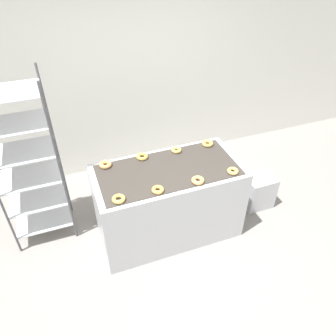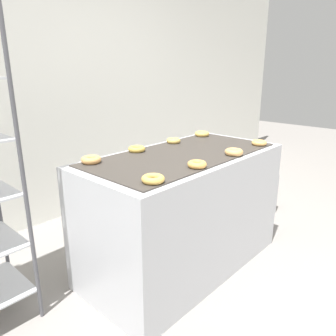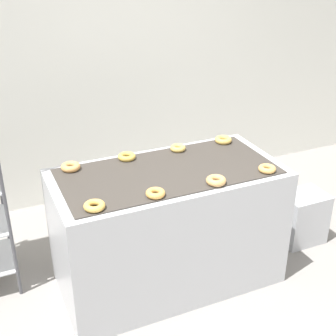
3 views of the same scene
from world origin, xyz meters
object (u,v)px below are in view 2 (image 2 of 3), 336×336
object	(u,v)px
fryer_machine	(183,211)
donut_near_right	(259,143)
donut_far_right	(202,134)
donut_far_left	(91,160)
donut_near_midright	(234,152)
donut_near_midleft	(197,164)
glaze_bin	(257,195)
donut_far_midright	(173,141)
donut_near_left	(153,179)
donut_far_midleft	(137,149)

from	to	relation	value
fryer_machine	donut_near_right	distance (m)	0.80
donut_far_right	donut_far_left	bearing A→B (deg)	179.65
donut_near_midright	donut_near_midleft	bearing A→B (deg)	178.96
donut_near_midright	donut_far_left	world-z (taller)	same
donut_near_midleft	donut_far_right	size ratio (longest dim) A/B	0.92
glaze_bin	donut_near_midright	xyz separation A→B (m)	(-1.01, -0.30, 0.70)
donut_near_midleft	donut_far_midright	world-z (taller)	same
glaze_bin	donut_near_right	xyz separation A→B (m)	(-0.62, -0.28, 0.70)
fryer_machine	donut_far_midright	size ratio (longest dim) A/B	13.59
donut_far_left	fryer_machine	bearing A→B (deg)	-25.43
donut_near_left	donut_far_left	bearing A→B (deg)	90.59
donut_far_midleft	donut_near_midleft	bearing A→B (deg)	-91.84
donut_near_left	glaze_bin	bearing A→B (deg)	8.98
glaze_bin	donut_far_midright	xyz separation A→B (m)	(-1.01, 0.26, 0.70)
glaze_bin	donut_near_midright	distance (m)	1.26
fryer_machine	donut_near_midright	bearing A→B (deg)	-54.79
fryer_machine	glaze_bin	distance (m)	1.23
donut_near_right	donut_far_left	world-z (taller)	donut_far_left
donut_far_midright	donut_near_midleft	bearing A→B (deg)	-126.30
donut_near_midright	donut_far_left	xyz separation A→B (m)	(-0.79, 0.56, 0.00)
donut_near_left	donut_far_left	distance (m)	0.55
donut_near_left	donut_near_midright	size ratio (longest dim) A/B	0.98
donut_far_right	fryer_machine	bearing A→B (deg)	-154.81
fryer_machine	glaze_bin	xyz separation A→B (m)	(1.21, 0.01, -0.23)
donut_near_right	donut_far_midleft	distance (m)	0.96
fryer_machine	donut_far_left	world-z (taller)	donut_far_left
donut_near_midleft	donut_far_midleft	xyz separation A→B (m)	(0.02, 0.56, -0.00)
donut_near_midleft	donut_near_midright	world-z (taller)	donut_near_midright
donut_near_left	donut_far_right	distance (m)	1.28
donut_near_midright	donut_far_midright	xyz separation A→B (m)	(-0.00, 0.56, -0.00)
donut_near_left	donut_near_midright	xyz separation A→B (m)	(0.78, -0.01, 0.00)
donut_far_midright	donut_far_left	bearing A→B (deg)	179.72
glaze_bin	donut_near_left	world-z (taller)	donut_near_left
donut_near_midleft	donut_far_left	bearing A→B (deg)	124.24
donut_far_left	donut_far_midleft	bearing A→B (deg)	1.04
fryer_machine	donut_far_midleft	bearing A→B (deg)	123.38
donut_near_left	donut_far_left	world-z (taller)	donut_far_left
donut_near_midright	donut_far_right	size ratio (longest dim) A/B	0.99
fryer_machine	donut_far_midright	xyz separation A→B (m)	(0.20, 0.27, 0.47)
donut_near_left	donut_far_midleft	world-z (taller)	same
fryer_machine	donut_near_midright	size ratio (longest dim) A/B	12.18
fryer_machine	donut_near_left	xyz separation A→B (m)	(-0.58, -0.27, 0.47)
donut_near_midleft	donut_far_midleft	bearing A→B (deg)	88.16
donut_near_right	donut_far_right	bearing A→B (deg)	91.87
donut_near_midleft	donut_near_left	bearing A→B (deg)	179.18
donut_far_midleft	donut_far_midright	distance (m)	0.39
donut_near_left	donut_far_midright	xyz separation A→B (m)	(0.78, 0.55, 0.00)
glaze_bin	donut_near_right	distance (m)	0.97
donut_far_left	donut_far_midleft	distance (m)	0.40
donut_far_left	donut_near_right	bearing A→B (deg)	-25.02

